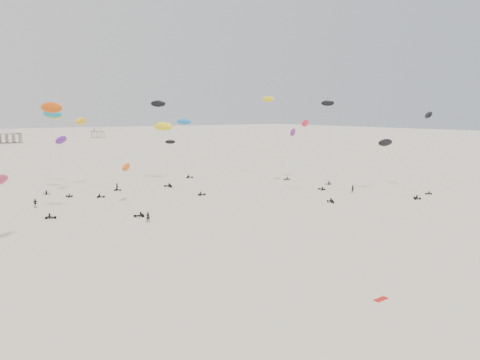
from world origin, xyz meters
TOP-DOWN VIEW (x-y plane):
  - ground_plane at (0.00, 200.00)m, footprint 900.00×900.00m
  - pavilion_main at (-10.00, 350.00)m, footprint 21.00×13.00m
  - pavilion_small at (60.00, 380.00)m, footprint 9.00×7.00m
  - rig_0 at (4.97, 136.15)m, footprint 4.73×13.78m
  - rig_1 at (-22.61, 143.74)m, footprint 9.03×17.55m
  - rig_2 at (-14.80, 108.00)m, footprint 6.00×17.73m
  - rig_3 at (26.26, 90.71)m, footprint 6.72×8.88m
  - rig_4 at (-30.13, 107.11)m, footprint 5.09×5.66m
  - rig_5 at (46.15, 89.25)m, footprint 6.83×14.67m
  - rig_6 at (-14.99, 138.91)m, footprint 8.98×14.45m
  - rig_7 at (13.82, 142.61)m, footprint 6.88×7.18m
  - rig_8 at (-23.54, 135.70)m, footprint 5.39×13.85m
  - rig_10 at (57.40, 87.23)m, footprint 9.99×9.15m
  - rig_11 at (2.42, 113.31)m, footprint 5.81×5.25m
  - rig_12 at (37.99, 127.19)m, footprint 3.28×11.96m
  - rig_13 at (6.79, 137.96)m, footprint 7.90×15.20m
  - rig_14 at (-21.72, 132.39)m, footprint 9.15×15.57m
  - rig_15 at (35.81, 113.54)m, footprint 5.25×17.64m
  - rig_16 at (43.98, 117.31)m, footprint 6.05×16.14m
  - spectator_0 at (-17.17, 92.64)m, footprint 1.01×0.90m
  - spectator_1 at (38.11, 94.19)m, footprint 1.22×0.89m
  - spectator_2 at (-31.97, 118.03)m, footprint 1.41×0.84m
  - spectator_3 at (-9.61, 131.80)m, footprint 0.86×0.87m
  - grounded_kite_b at (-10.16, 45.08)m, footprint 1.84×0.82m

SIDE VIEW (x-z plane):
  - ground_plane at x=0.00m, z-range 0.00..0.00m
  - spectator_0 at x=-17.17m, z-range -1.14..1.14m
  - spectator_1 at x=38.11m, z-range -1.12..1.12m
  - spectator_2 at x=-31.97m, z-range -1.14..1.14m
  - spectator_3 at x=-9.61m, z-range -1.00..1.00m
  - grounded_kite_b at x=-10.16m, z-range -0.04..0.04m
  - pavilion_small at x=60.00m, z-range -0.51..7.49m
  - pavilion_main at x=-10.00m, z-range -0.68..9.12m
  - rig_2 at x=-14.80m, z-range -2.25..14.07m
  - rig_7 at x=13.82m, z-range 0.02..11.92m
  - rig_5 at x=46.15m, z-range 1.32..18.04m
  - rig_3 at x=26.26m, z-range -0.41..22.39m
  - rig_14 at x=-21.72m, z-range 2.73..20.25m
  - rig_11 at x=2.42m, z-range 2.46..21.08m
  - rig_15 at x=35.81m, z-range 2.87..22.01m
  - rig_1 at x=-22.61m, z-range 1.25..24.82m
  - rig_16 at x=43.98m, z-range 3.60..23.58m
  - rig_13 at x=6.79m, z-range 4.33..23.09m
  - rig_6 at x=-14.99m, z-range 5.16..25.45m
  - rig_4 at x=-30.13m, z-range 5.79..27.84m
  - rig_10 at x=57.40m, z-range 6.39..27.28m
  - rig_12 at x=37.99m, z-range 4.84..29.97m
  - rig_8 at x=-23.54m, z-range 6.88..28.45m
  - rig_0 at x=4.97m, z-range 6.44..30.61m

